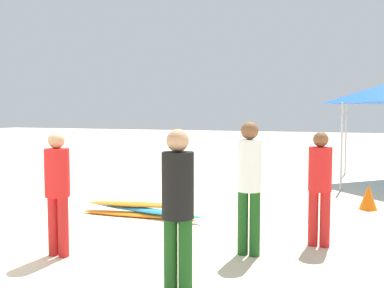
{
  "coord_description": "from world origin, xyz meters",
  "views": [
    {
      "loc": [
        4.3,
        -4.53,
        1.86
      ],
      "look_at": [
        1.16,
        3.27,
        1.26
      ],
      "focal_mm": 39.17,
      "sensor_mm": 36.0,
      "label": 1
    }
  ],
  "objects_px": {
    "surfboard_pile": "(140,210)",
    "traffic_cone_near": "(368,197)",
    "lifeguard_near_center": "(57,186)",
    "traffic_cone_far": "(171,174)",
    "lifeguard_near_left": "(320,181)",
    "lifeguard_far_right": "(249,179)",
    "lifeguard_near_right": "(178,202)"
  },
  "relations": [
    {
      "from": "surfboard_pile",
      "to": "traffic_cone_near",
      "type": "relative_size",
      "value": 4.95
    },
    {
      "from": "lifeguard_near_center",
      "to": "traffic_cone_far",
      "type": "relative_size",
      "value": 3.16
    },
    {
      "from": "lifeguard_near_right",
      "to": "lifeguard_far_right",
      "type": "distance_m",
      "value": 1.59
    },
    {
      "from": "lifeguard_near_center",
      "to": "lifeguard_near_right",
      "type": "bearing_deg",
      "value": -16.86
    },
    {
      "from": "surfboard_pile",
      "to": "traffic_cone_far",
      "type": "distance_m",
      "value": 3.57
    },
    {
      "from": "lifeguard_far_right",
      "to": "traffic_cone_far",
      "type": "distance_m",
      "value": 5.85
    },
    {
      "from": "lifeguard_near_center",
      "to": "traffic_cone_near",
      "type": "relative_size",
      "value": 3.33
    },
    {
      "from": "traffic_cone_far",
      "to": "lifeguard_near_left",
      "type": "bearing_deg",
      "value": -44.15
    },
    {
      "from": "lifeguard_near_left",
      "to": "traffic_cone_far",
      "type": "relative_size",
      "value": 3.14
    },
    {
      "from": "surfboard_pile",
      "to": "lifeguard_near_right",
      "type": "xyz_separation_m",
      "value": [
        2.03,
        -2.88,
        0.87
      ]
    },
    {
      "from": "surfboard_pile",
      "to": "lifeguard_far_right",
      "type": "bearing_deg",
      "value": -29.35
    },
    {
      "from": "lifeguard_far_right",
      "to": "traffic_cone_near",
      "type": "height_order",
      "value": "lifeguard_far_right"
    },
    {
      "from": "traffic_cone_near",
      "to": "traffic_cone_far",
      "type": "xyz_separation_m",
      "value": [
        -4.83,
        1.31,
        0.01
      ]
    },
    {
      "from": "lifeguard_near_left",
      "to": "traffic_cone_near",
      "type": "relative_size",
      "value": 3.3
    },
    {
      "from": "lifeguard_near_left",
      "to": "lifeguard_near_center",
      "type": "relative_size",
      "value": 0.99
    },
    {
      "from": "lifeguard_near_center",
      "to": "traffic_cone_near",
      "type": "xyz_separation_m",
      "value": [
        3.81,
        4.41,
        -0.69
      ]
    },
    {
      "from": "lifeguard_near_left",
      "to": "traffic_cone_far",
      "type": "distance_m",
      "value": 5.81
    },
    {
      "from": "lifeguard_near_right",
      "to": "traffic_cone_far",
      "type": "relative_size",
      "value": 3.33
    },
    {
      "from": "lifeguard_near_center",
      "to": "lifeguard_far_right",
      "type": "relative_size",
      "value": 0.92
    },
    {
      "from": "surfboard_pile",
      "to": "lifeguard_near_left",
      "type": "relative_size",
      "value": 1.5
    },
    {
      "from": "lifeguard_far_right",
      "to": "traffic_cone_far",
      "type": "height_order",
      "value": "lifeguard_far_right"
    },
    {
      "from": "lifeguard_near_right",
      "to": "traffic_cone_near",
      "type": "distance_m",
      "value": 5.39
    },
    {
      "from": "surfboard_pile",
      "to": "traffic_cone_near",
      "type": "xyz_separation_m",
      "value": [
        3.86,
        2.13,
        0.13
      ]
    },
    {
      "from": "lifeguard_near_center",
      "to": "lifeguard_far_right",
      "type": "bearing_deg",
      "value": 22.65
    },
    {
      "from": "lifeguard_near_left",
      "to": "lifeguard_far_right",
      "type": "distance_m",
      "value": 1.11
    },
    {
      "from": "lifeguard_near_center",
      "to": "lifeguard_far_right",
      "type": "distance_m",
      "value": 2.5
    },
    {
      "from": "lifeguard_near_left",
      "to": "traffic_cone_far",
      "type": "bearing_deg",
      "value": 135.85
    },
    {
      "from": "lifeguard_far_right",
      "to": "traffic_cone_far",
      "type": "bearing_deg",
      "value": 124.9
    },
    {
      "from": "surfboard_pile",
      "to": "lifeguard_near_right",
      "type": "bearing_deg",
      "value": -54.9
    },
    {
      "from": "lifeguard_near_center",
      "to": "traffic_cone_far",
      "type": "xyz_separation_m",
      "value": [
        -1.02,
        5.72,
        -0.67
      ]
    },
    {
      "from": "lifeguard_near_left",
      "to": "lifeguard_far_right",
      "type": "xyz_separation_m",
      "value": [
        -0.82,
        -0.74,
        0.09
      ]
    },
    {
      "from": "lifeguard_near_right",
      "to": "traffic_cone_near",
      "type": "relative_size",
      "value": 3.5
    }
  ]
}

